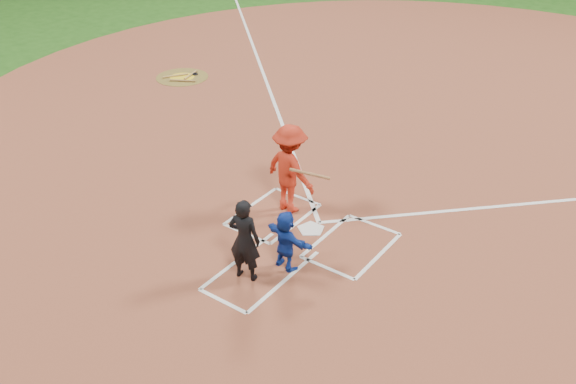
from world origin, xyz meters
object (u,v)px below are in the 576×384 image
Objects in this scene: catcher at (286,240)px; umpire at (245,240)px; home_plate at (311,229)px; on_deck_circle at (182,77)px; batter_at_plate at (290,169)px.

catcher is 0.73× the size of umpire.
umpire is (-0.11, -2.01, 0.82)m from home_plate.
home_plate is 0.49× the size of catcher.
catcher is at bearing -35.69° from on_deck_circle.
catcher is at bearing -56.62° from batter_at_plate.
catcher is (8.69, -6.24, 0.60)m from on_deck_circle.
home_plate is 0.36× the size of umpire.
catcher reaches higher than home_plate.
catcher is at bearing -135.80° from umpire.
home_plate is at bearing -66.20° from catcher.
on_deck_circle is (-8.37, 4.91, -0.00)m from home_plate.
catcher is at bearing 103.50° from home_plate.
umpire reaches higher than catcher.
catcher is 0.61× the size of batter_at_plate.
umpire is at bearing 86.92° from home_plate.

